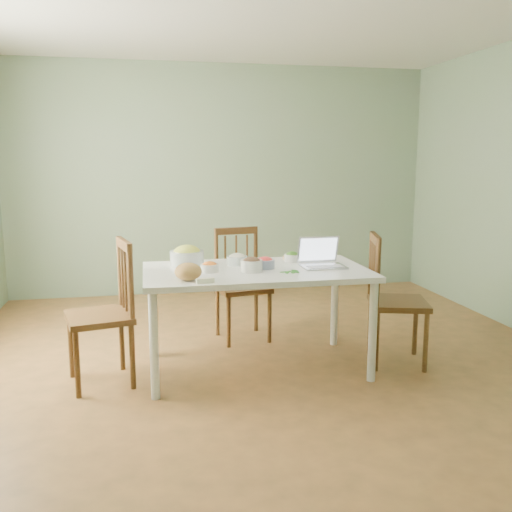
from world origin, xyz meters
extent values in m
cube|color=brown|center=(0.00, 0.00, 0.00)|extent=(5.00, 5.00, 0.00)
cube|color=white|center=(0.00, 0.00, 2.70)|extent=(5.00, 5.00, 0.00)
cube|color=slate|center=(0.00, 2.50, 1.35)|extent=(5.00, 0.00, 2.70)
cube|color=slate|center=(0.00, -2.50, 1.35)|extent=(5.00, 0.00, 2.70)
ellipsoid|color=#BF8E41|center=(-0.65, -0.38, 0.85)|extent=(0.22, 0.22, 0.12)
cube|color=white|center=(-0.54, -0.49, 0.80)|extent=(0.13, 0.05, 0.03)
cylinder|color=tan|center=(0.29, 0.27, 0.79)|extent=(0.26, 0.26, 0.02)
camera|label=1|loc=(-0.92, -4.08, 1.60)|focal=38.61mm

